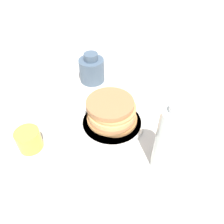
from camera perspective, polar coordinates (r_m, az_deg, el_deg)
name	(u,v)px	position (r m, az deg, el deg)	size (l,w,h in m)	color
ground_plane	(120,124)	(0.78, 2.03, -3.14)	(4.00, 4.00, 0.00)	silver
plate	(112,121)	(0.78, 0.00, -2.49)	(0.23, 0.23, 0.01)	silver
pancake_stack	(112,112)	(0.75, -0.09, -0.04)	(0.18, 0.18, 0.08)	#BA7F45
juice_glass	(29,140)	(0.74, -20.87, -6.76)	(0.08, 0.08, 0.07)	yellow
cream_jug	(92,69)	(0.96, -5.29, 11.05)	(0.11, 0.11, 0.13)	#4C6075
water_bottle_near	(168,141)	(0.61, 14.36, -7.27)	(0.07, 0.07, 0.24)	silver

